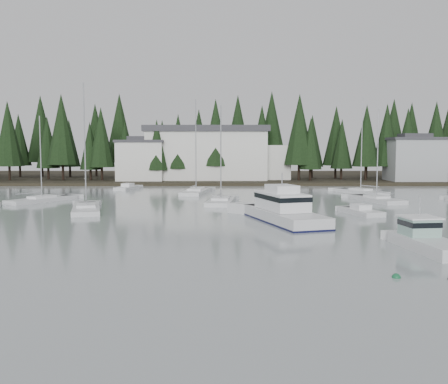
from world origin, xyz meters
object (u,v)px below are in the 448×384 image
(sailboat_8, at_px, (196,193))
(sailboat_9, at_px, (376,201))
(sailboat_5, at_px, (86,210))
(cabin_cruiser_center, at_px, (283,213))
(lobster_boat_teal, at_px, (427,242))
(harbor_inn, at_px, (217,154))
(runabout_1, at_px, (361,213))
(house_west, at_px, (141,159))
(sailboat_2, at_px, (361,193))
(house_east_a, at_px, (414,158))
(runabout_3, at_px, (128,189))
(sailboat_3, at_px, (221,203))
(sailboat_6, at_px, (42,201))

(sailboat_8, xyz_separation_m, sailboat_9, (23.85, -12.03, -0.01))
(sailboat_5, xyz_separation_m, sailboat_8, (10.71, 22.02, -0.00))
(cabin_cruiser_center, xyz_separation_m, lobster_boat_teal, (8.01, -12.96, -0.30))
(harbor_inn, relative_size, runabout_1, 4.82)
(house_west, bearing_deg, sailboat_2, -32.79)
(house_east_a, xyz_separation_m, harbor_inn, (-38.96, 4.34, 0.87))
(sailboat_5, relative_size, runabout_3, 2.12)
(house_east_a, distance_m, sailboat_2, 28.86)
(sailboat_3, height_order, runabout_3, sailboat_3)
(house_east_a, bearing_deg, sailboat_9, -117.35)
(house_west, height_order, runabout_1, house_west)
(house_east_a, height_order, sailboat_8, sailboat_8)
(sailboat_9, bearing_deg, harbor_inn, 13.03)
(sailboat_2, bearing_deg, runabout_1, 137.56)
(house_east_a, bearing_deg, sailboat_3, -135.56)
(sailboat_2, bearing_deg, sailboat_8, 62.07)
(runabout_3, bearing_deg, sailboat_6, 174.09)
(sailboat_6, relative_size, runabout_3, 1.69)
(house_east_a, distance_m, sailboat_3, 53.33)
(harbor_inn, bearing_deg, house_east_a, -6.36)
(harbor_inn, height_order, sailboat_2, sailboat_2)
(lobster_boat_teal, relative_size, sailboat_2, 0.50)
(sailboat_6, xyz_separation_m, sailboat_9, (42.87, 0.33, 0.00))
(harbor_inn, relative_size, runabout_3, 4.37)
(house_west, bearing_deg, runabout_1, -57.72)
(house_east_a, xyz_separation_m, sailboat_2, (-16.77, -22.99, -4.82))
(house_east_a, relative_size, sailboat_8, 0.72)
(lobster_boat_teal, relative_size, sailboat_6, 0.66)
(sailboat_5, relative_size, sailboat_9, 1.16)
(harbor_inn, bearing_deg, sailboat_8, -95.98)
(sailboat_3, distance_m, sailboat_5, 16.37)
(cabin_cruiser_center, distance_m, sailboat_3, 16.57)
(house_west, distance_m, runabout_3, 16.98)
(cabin_cruiser_center, bearing_deg, sailboat_3, 3.84)
(sailboat_3, bearing_deg, cabin_cruiser_center, -152.92)
(cabin_cruiser_center, bearing_deg, lobster_boat_teal, -165.17)
(lobster_boat_teal, distance_m, sailboat_8, 46.51)
(harbor_inn, distance_m, sailboat_6, 45.36)
(house_west, xyz_separation_m, runabout_3, (0.41, -16.36, -4.52))
(lobster_boat_teal, relative_size, sailboat_8, 0.51)
(harbor_inn, xyz_separation_m, sailboat_5, (-13.53, -49.00, -5.70))
(house_east_a, distance_m, lobster_boat_teal, 70.03)
(lobster_boat_teal, bearing_deg, sailboat_6, 43.21)
(lobster_boat_teal, bearing_deg, sailboat_5, 46.62)
(house_west, bearing_deg, sailboat_5, -88.11)
(runabout_1, bearing_deg, house_west, 16.34)
(sailboat_6, xyz_separation_m, runabout_1, (37.35, -12.37, 0.07))
(harbor_inn, xyz_separation_m, runabout_1, (15.51, -51.70, -5.64))
(lobster_boat_teal, xyz_separation_m, runabout_3, (-29.55, 50.26, -0.35))
(harbor_inn, xyz_separation_m, lobster_boat_teal, (14.91, -69.97, -5.30))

